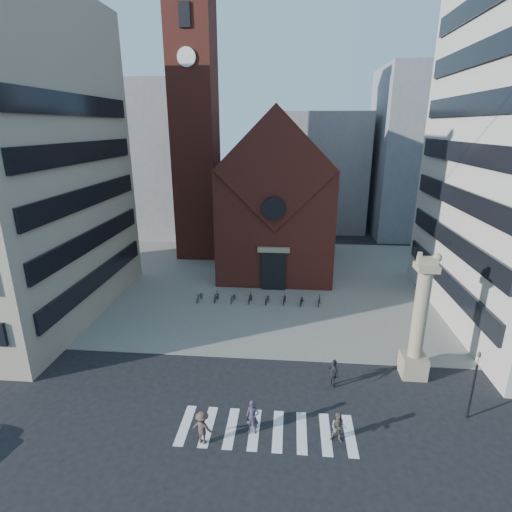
% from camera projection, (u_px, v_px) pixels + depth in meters
% --- Properties ---
extents(ground, '(120.00, 120.00, 0.00)m').
position_uv_depth(ground, '(260.00, 395.00, 24.90)').
color(ground, black).
rests_on(ground, ground).
extents(piazza, '(46.00, 30.00, 0.05)m').
position_uv_depth(piazza, '(274.00, 282.00, 42.88)').
color(piazza, gray).
rests_on(piazza, ground).
extents(zebra_crossing, '(10.20, 3.20, 0.01)m').
position_uv_depth(zebra_crossing, '(266.00, 430.00, 22.01)').
color(zebra_crossing, white).
rests_on(zebra_crossing, ground).
extents(church, '(12.00, 16.65, 18.00)m').
position_uv_depth(church, '(277.00, 198.00, 46.12)').
color(church, maroon).
rests_on(church, ground).
extents(campanile, '(5.50, 5.50, 31.20)m').
position_uv_depth(campanile, '(195.00, 128.00, 47.35)').
color(campanile, maroon).
rests_on(campanile, ground).
extents(bg_block_left, '(16.00, 14.00, 22.00)m').
position_uv_depth(bg_block_left, '(151.00, 160.00, 61.02)').
color(bg_block_left, gray).
rests_on(bg_block_left, ground).
extents(bg_block_mid, '(14.00, 12.00, 18.00)m').
position_uv_depth(bg_block_mid, '(319.00, 171.00, 64.21)').
color(bg_block_mid, gray).
rests_on(bg_block_mid, ground).
extents(bg_block_right, '(16.00, 14.00, 24.00)m').
position_uv_depth(bg_block_right, '(430.00, 154.00, 59.10)').
color(bg_block_right, gray).
rests_on(bg_block_right, ground).
extents(lion_column, '(1.63, 1.60, 8.68)m').
position_uv_depth(lion_column, '(418.00, 329.00, 25.83)').
color(lion_column, gray).
rests_on(lion_column, ground).
extents(traffic_light, '(0.13, 0.16, 4.30)m').
position_uv_depth(traffic_light, '(473.00, 384.00, 22.24)').
color(traffic_light, black).
rests_on(traffic_light, ground).
extents(pedestrian_0, '(0.75, 0.51, 1.98)m').
position_uv_depth(pedestrian_0, '(252.00, 417.00, 21.56)').
color(pedestrian_0, '#332C3D').
rests_on(pedestrian_0, ground).
extents(pedestrian_1, '(0.95, 0.80, 1.73)m').
position_uv_depth(pedestrian_1, '(338.00, 428.00, 20.99)').
color(pedestrian_1, '#63574F').
rests_on(pedestrian_1, ground).
extents(pedestrian_2, '(0.86, 1.23, 1.94)m').
position_uv_depth(pedestrian_2, '(334.00, 373.00, 25.43)').
color(pedestrian_2, '#26282E').
rests_on(pedestrian_2, ground).
extents(pedestrian_3, '(1.37, 1.00, 1.90)m').
position_uv_depth(pedestrian_3, '(203.00, 427.00, 20.88)').
color(pedestrian_3, '#45322E').
rests_on(pedestrian_3, ground).
extents(scooter_0, '(0.75, 1.62, 0.82)m').
position_uv_depth(scooter_0, '(200.00, 297.00, 38.10)').
color(scooter_0, black).
rests_on(scooter_0, piazza).
extents(scooter_1, '(0.63, 1.56, 0.91)m').
position_uv_depth(scooter_1, '(216.00, 297.00, 37.95)').
color(scooter_1, black).
rests_on(scooter_1, piazza).
extents(scooter_2, '(0.75, 1.62, 0.82)m').
position_uv_depth(scooter_2, '(233.00, 298.00, 37.83)').
color(scooter_2, black).
rests_on(scooter_2, piazza).
extents(scooter_3, '(0.63, 1.56, 0.91)m').
position_uv_depth(scooter_3, '(250.00, 298.00, 37.68)').
color(scooter_3, black).
rests_on(scooter_3, piazza).
extents(scooter_4, '(0.75, 1.62, 0.82)m').
position_uv_depth(scooter_4, '(267.00, 299.00, 37.56)').
color(scooter_4, black).
rests_on(scooter_4, piazza).
extents(scooter_5, '(0.63, 1.56, 0.91)m').
position_uv_depth(scooter_5, '(284.00, 299.00, 37.41)').
color(scooter_5, black).
rests_on(scooter_5, piazza).
extents(scooter_6, '(0.75, 1.62, 0.82)m').
position_uv_depth(scooter_6, '(302.00, 300.00, 37.29)').
color(scooter_6, black).
rests_on(scooter_6, piazza).
extents(scooter_7, '(0.63, 1.56, 0.91)m').
position_uv_depth(scooter_7, '(319.00, 300.00, 37.14)').
color(scooter_7, black).
rests_on(scooter_7, piazza).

